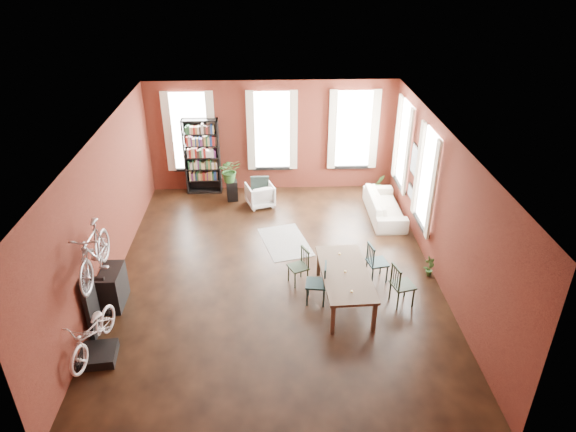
{
  "coord_description": "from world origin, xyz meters",
  "views": [
    {
      "loc": [
        -0.09,
        -9.39,
        6.58
      ],
      "look_at": [
        0.3,
        0.6,
        1.14
      ],
      "focal_mm": 32.0,
      "sensor_mm": 36.0,
      "label": 1
    }
  ],
  "objects_px": {
    "dining_chair_b": "(298,267)",
    "dining_chair_d": "(377,262)",
    "bike_trainer": "(99,355)",
    "console_table": "(113,287)",
    "white_armchair": "(260,194)",
    "plant_stand": "(232,190)",
    "dining_chair_a": "(316,283)",
    "bookshelf": "(202,157)",
    "dining_chair_c": "(403,285)",
    "cream_sofa": "(385,202)",
    "bicycle_floor": "(89,315)",
    "dining_table": "(344,287)"
  },
  "relations": [
    {
      "from": "cream_sofa",
      "to": "bicycle_floor",
      "type": "xyz_separation_m",
      "value": [
        -6.13,
        -5.05,
        0.56
      ]
    },
    {
      "from": "bike_trainer",
      "to": "dining_chair_d",
      "type": "bearing_deg",
      "value": 22.35
    },
    {
      "from": "dining_table",
      "to": "dining_chair_b",
      "type": "bearing_deg",
      "value": 140.88
    },
    {
      "from": "dining_table",
      "to": "dining_chair_c",
      "type": "bearing_deg",
      "value": -9.0
    },
    {
      "from": "cream_sofa",
      "to": "bicycle_floor",
      "type": "relative_size",
      "value": 1.32
    },
    {
      "from": "bicycle_floor",
      "to": "dining_chair_a",
      "type": "bearing_deg",
      "value": 30.3
    },
    {
      "from": "dining_table",
      "to": "dining_chair_b",
      "type": "xyz_separation_m",
      "value": [
        -0.9,
        0.67,
        0.06
      ]
    },
    {
      "from": "bike_trainer",
      "to": "bicycle_floor",
      "type": "relative_size",
      "value": 0.39
    },
    {
      "from": "white_armchair",
      "to": "bicycle_floor",
      "type": "relative_size",
      "value": 0.45
    },
    {
      "from": "dining_chair_d",
      "to": "plant_stand",
      "type": "bearing_deg",
      "value": 28.0
    },
    {
      "from": "dining_chair_b",
      "to": "dining_chair_c",
      "type": "bearing_deg",
      "value": 44.45
    },
    {
      "from": "dining_table",
      "to": "white_armchair",
      "type": "distance_m",
      "value": 4.69
    },
    {
      "from": "dining_chair_b",
      "to": "dining_chair_d",
      "type": "relative_size",
      "value": 0.91
    },
    {
      "from": "dining_chair_a",
      "to": "dining_chair_b",
      "type": "bearing_deg",
      "value": -145.42
    },
    {
      "from": "dining_chair_a",
      "to": "cream_sofa",
      "type": "distance_m",
      "value": 4.18
    },
    {
      "from": "dining_chair_d",
      "to": "bicycle_floor",
      "type": "bearing_deg",
      "value": 100.18
    },
    {
      "from": "dining_chair_b",
      "to": "white_armchair",
      "type": "bearing_deg",
      "value": 168.56
    },
    {
      "from": "bookshelf",
      "to": "dining_chair_a",
      "type": "bearing_deg",
      "value": -62.07
    },
    {
      "from": "dining_chair_c",
      "to": "bike_trainer",
      "type": "relative_size",
      "value": 1.49
    },
    {
      "from": "dining_chair_d",
      "to": "bicycle_floor",
      "type": "distance_m",
      "value": 5.82
    },
    {
      "from": "dining_chair_b",
      "to": "dining_chair_c",
      "type": "xyz_separation_m",
      "value": [
        2.06,
        -0.79,
        0.05
      ]
    },
    {
      "from": "dining_chair_b",
      "to": "plant_stand",
      "type": "relative_size",
      "value": 1.38
    },
    {
      "from": "cream_sofa",
      "to": "plant_stand",
      "type": "height_order",
      "value": "cream_sofa"
    },
    {
      "from": "dining_chair_c",
      "to": "white_armchair",
      "type": "xyz_separation_m",
      "value": [
        -2.91,
        4.47,
        -0.1
      ]
    },
    {
      "from": "white_armchair",
      "to": "dining_chair_c",
      "type": "bearing_deg",
      "value": 105.34
    },
    {
      "from": "dining_table",
      "to": "dining_chair_a",
      "type": "bearing_deg",
      "value": 177.16
    },
    {
      "from": "dining_table",
      "to": "bookshelf",
      "type": "relative_size",
      "value": 0.93
    },
    {
      "from": "dining_table",
      "to": "bicycle_floor",
      "type": "height_order",
      "value": "bicycle_floor"
    },
    {
      "from": "dining_chair_c",
      "to": "bookshelf",
      "type": "height_order",
      "value": "bookshelf"
    },
    {
      "from": "bike_trainer",
      "to": "console_table",
      "type": "bearing_deg",
      "value": 93.81
    },
    {
      "from": "plant_stand",
      "to": "bike_trainer",
      "type": "bearing_deg",
      "value": -107.96
    },
    {
      "from": "bicycle_floor",
      "to": "console_table",
      "type": "bearing_deg",
      "value": 103.65
    },
    {
      "from": "console_table",
      "to": "white_armchair",
      "type": "bearing_deg",
      "value": 55.66
    },
    {
      "from": "dining_chair_b",
      "to": "bike_trainer",
      "type": "relative_size",
      "value": 1.32
    },
    {
      "from": "dining_table",
      "to": "cream_sofa",
      "type": "bearing_deg",
      "value": 63.69
    },
    {
      "from": "cream_sofa",
      "to": "plant_stand",
      "type": "bearing_deg",
      "value": 74.64
    },
    {
      "from": "white_armchair",
      "to": "bike_trainer",
      "type": "distance_m",
      "value": 6.48
    },
    {
      "from": "dining_chair_b",
      "to": "bicycle_floor",
      "type": "distance_m",
      "value": 4.27
    },
    {
      "from": "dining_table",
      "to": "dining_chair_d",
      "type": "relative_size",
      "value": 2.31
    },
    {
      "from": "cream_sofa",
      "to": "dining_table",
      "type": "bearing_deg",
      "value": 156.38
    },
    {
      "from": "console_table",
      "to": "dining_table",
      "type": "bearing_deg",
      "value": -1.1
    },
    {
      "from": "dining_chair_d",
      "to": "console_table",
      "type": "height_order",
      "value": "dining_chair_d"
    },
    {
      "from": "dining_table",
      "to": "plant_stand",
      "type": "xyz_separation_m",
      "value": [
        -2.54,
        4.72,
        -0.06
      ]
    },
    {
      "from": "dining_table",
      "to": "dining_chair_c",
      "type": "xyz_separation_m",
      "value": [
        1.15,
        -0.13,
        0.11
      ]
    },
    {
      "from": "dining_chair_c",
      "to": "plant_stand",
      "type": "height_order",
      "value": "dining_chair_c"
    },
    {
      "from": "dining_chair_c",
      "to": "dining_chair_d",
      "type": "relative_size",
      "value": 1.03
    },
    {
      "from": "dining_chair_d",
      "to": "cream_sofa",
      "type": "xyz_separation_m",
      "value": [
        0.76,
        2.87,
        -0.04
      ]
    },
    {
      "from": "console_table",
      "to": "bookshelf",
      "type": "bearing_deg",
      "value": 76.17
    },
    {
      "from": "dining_chair_c",
      "to": "plant_stand",
      "type": "xyz_separation_m",
      "value": [
        -3.7,
        4.85,
        -0.16
      ]
    },
    {
      "from": "dining_chair_a",
      "to": "bookshelf",
      "type": "relative_size",
      "value": 0.41
    }
  ]
}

